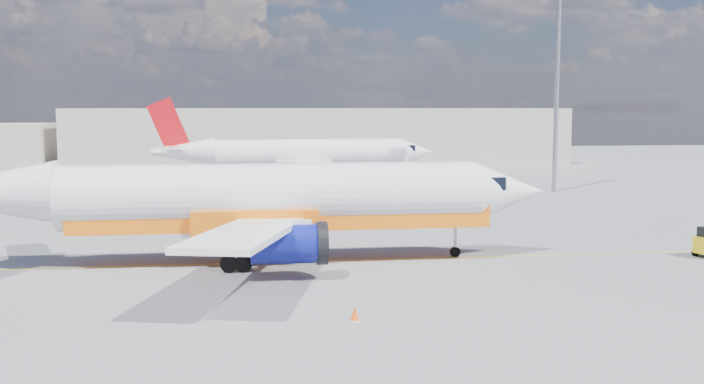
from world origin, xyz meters
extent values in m
plane|color=slate|center=(0.00, 0.00, 0.00)|extent=(240.00, 240.00, 0.00)
cube|color=gold|center=(0.00, 3.00, 0.01)|extent=(70.00, 0.15, 0.01)
cube|color=#BCB3A2|center=(5.00, 75.00, 4.00)|extent=(70.00, 14.00, 8.00)
cylinder|color=white|center=(-4.54, 3.18, 3.55)|extent=(21.72, 3.44, 3.35)
cone|color=white|center=(8.29, 3.23, 3.55)|extent=(3.96, 3.37, 3.35)
cube|color=black|center=(6.91, 3.23, 4.09)|extent=(1.69, 2.28, 0.69)
cube|color=orange|center=(-4.04, 3.19, 2.42)|extent=(21.71, 2.84, 1.18)
cube|color=white|center=(-6.04, 10.08, 2.66)|extent=(5.97, 12.25, 0.79)
cube|color=white|center=(-5.99, -3.73, 2.66)|extent=(5.89, 12.25, 0.79)
cylinder|color=navy|center=(-4.06, 7.63, 1.73)|extent=(3.56, 1.89, 1.87)
cylinder|color=navy|center=(-4.03, -1.25, 1.73)|extent=(3.56, 1.89, 1.87)
cylinder|color=black|center=(-2.48, 7.63, 1.73)|extent=(0.50, 2.07, 2.07)
cylinder|color=black|center=(-2.45, -1.25, 1.73)|extent=(0.50, 2.07, 2.07)
cylinder|color=#9E9DA6|center=(5.33, 3.22, 1.23)|extent=(0.18, 0.18, 2.07)
cylinder|color=black|center=(5.33, 3.22, 0.28)|extent=(0.55, 0.24, 0.55)
cylinder|color=black|center=(-6.52, 5.54, 0.44)|extent=(0.89, 0.38, 0.89)
cylinder|color=black|center=(-6.50, 0.81, 0.44)|extent=(0.89, 0.38, 0.89)
cylinder|color=white|center=(0.91, 44.88, 3.27)|extent=(20.19, 4.82, 3.09)
cone|color=white|center=(12.68, 45.91, 3.27)|extent=(3.89, 3.40, 3.09)
cone|color=white|center=(-12.22, 43.73, 3.59)|extent=(6.60, 3.48, 2.94)
cube|color=black|center=(11.41, 45.80, 3.77)|extent=(1.72, 2.22, 0.64)
cube|color=white|center=(1.36, 44.92, 2.23)|extent=(20.15, 4.28, 1.09)
cube|color=white|center=(-1.00, 51.10, 2.45)|extent=(6.30, 11.26, 0.73)
cube|color=white|center=(0.11, 38.43, 2.45)|extent=(4.58, 11.23, 0.73)
cylinder|color=white|center=(1.01, 49.00, 1.59)|extent=(3.41, 2.01, 1.73)
cylinder|color=white|center=(1.72, 40.85, 1.59)|extent=(3.41, 2.01, 1.73)
cylinder|color=black|center=(2.45, 49.12, 1.59)|extent=(0.62, 1.94, 1.91)
cylinder|color=black|center=(3.17, 40.97, 1.59)|extent=(0.62, 1.94, 1.91)
cube|color=red|center=(-13.58, 43.61, 6.36)|extent=(4.27, 0.64, 5.67)
cube|color=white|center=(-13.83, 46.51, 4.18)|extent=(3.62, 4.97, 0.16)
cube|color=white|center=(-13.33, 40.72, 4.18)|extent=(2.97, 4.88, 0.16)
cylinder|color=#9E9DA6|center=(9.97, 45.68, 1.14)|extent=(0.18, 0.18, 1.91)
cylinder|color=black|center=(9.97, 45.68, 0.25)|extent=(0.53, 0.26, 0.51)
cylinder|color=black|center=(-1.09, 46.90, 0.41)|extent=(0.85, 0.42, 0.82)
cylinder|color=black|center=(-0.71, 42.55, 0.41)|extent=(0.85, 0.42, 0.82)
cylinder|color=black|center=(18.49, 1.63, 0.23)|extent=(0.48, 0.29, 0.45)
cube|color=white|center=(-1.93, -8.85, 0.02)|extent=(0.41, 0.41, 0.04)
cone|color=#FF570A|center=(-1.93, -8.85, 0.31)|extent=(0.35, 0.35, 0.53)
cylinder|color=#9E9DA6|center=(23.79, 34.46, 10.55)|extent=(0.46, 0.46, 21.09)
camera|label=1|loc=(-6.05, -37.80, 8.13)|focal=40.00mm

